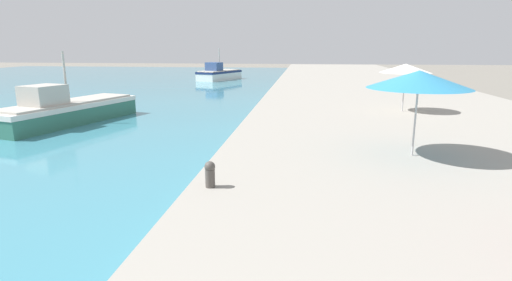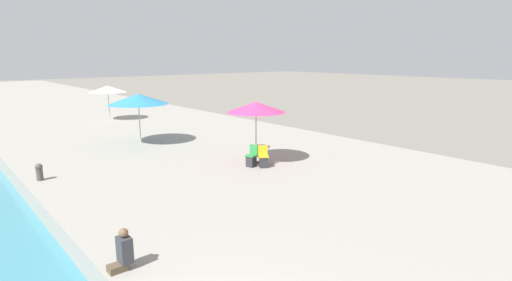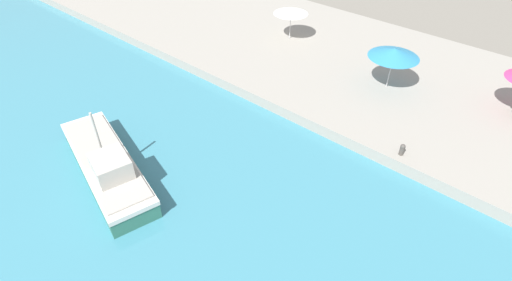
% 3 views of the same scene
% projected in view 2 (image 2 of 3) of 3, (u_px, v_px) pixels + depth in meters
% --- Properties ---
extents(quay_promenade, '(16.00, 90.00, 0.73)m').
position_uv_depth(quay_promenade, '(63.00, 109.00, 38.42)').
color(quay_promenade, gray).
rests_on(quay_promenade, ground_plane).
extents(cafe_umbrella_pink, '(2.53, 2.53, 2.69)m').
position_uv_depth(cafe_umbrella_pink, '(256.00, 107.00, 17.03)').
color(cafe_umbrella_pink, '#B7B7B7').
rests_on(cafe_umbrella_pink, quay_promenade).
extents(cafe_umbrella_white, '(3.12, 3.12, 2.67)m').
position_uv_depth(cafe_umbrella_white, '(138.00, 99.00, 20.88)').
color(cafe_umbrella_white, '#B7B7B7').
rests_on(cafe_umbrella_white, quay_promenade).
extents(cafe_umbrella_striped, '(2.63, 2.63, 2.49)m').
position_uv_depth(cafe_umbrella_striped, '(108.00, 89.00, 28.85)').
color(cafe_umbrella_striped, '#B7B7B7').
rests_on(cafe_umbrella_striped, quay_promenade).
extents(cafe_table, '(0.80, 0.80, 0.74)m').
position_uv_depth(cafe_table, '(261.00, 151.00, 17.44)').
color(cafe_table, '#333338').
rests_on(cafe_table, quay_promenade).
extents(cafe_chair_left, '(0.52, 0.50, 0.91)m').
position_uv_depth(cafe_chair_left, '(252.00, 159.00, 16.90)').
color(cafe_chair_left, '#2D2D33').
rests_on(cafe_chair_left, quay_promenade).
extents(cafe_chair_right, '(0.57, 0.58, 0.91)m').
position_uv_depth(cafe_chair_right, '(263.00, 160.00, 16.78)').
color(cafe_chair_right, '#2D2D33').
rests_on(cafe_chair_right, quay_promenade).
extents(person_at_quay, '(0.51, 0.36, 0.95)m').
position_uv_depth(person_at_quay, '(123.00, 252.00, 8.70)').
color(person_at_quay, brown).
rests_on(person_at_quay, quay_promenade).
extents(mooring_bollard, '(0.26, 0.26, 0.65)m').
position_uv_depth(mooring_bollard, '(39.00, 171.00, 14.99)').
color(mooring_bollard, '#4C4742').
rests_on(mooring_bollard, quay_promenade).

